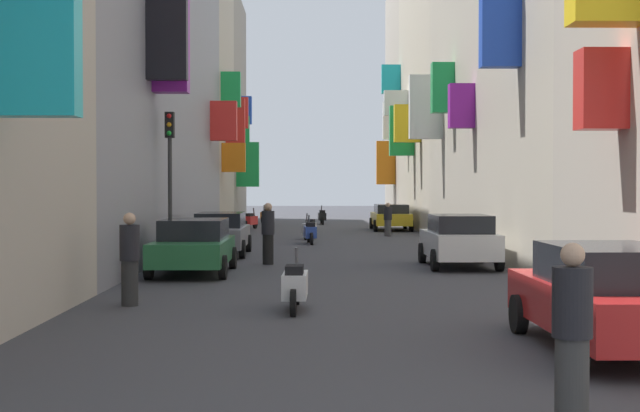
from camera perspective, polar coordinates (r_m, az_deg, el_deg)
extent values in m
plane|color=#38383D|center=(33.12, 0.20, -2.67)|extent=(140.00, 140.00, 0.00)
cube|color=#19B2BF|center=(12.58, -18.53, 12.48)|extent=(1.36, 0.45, 3.05)
cube|color=black|center=(24.86, -9.94, 11.61)|extent=(1.11, 0.39, 3.09)
cube|color=red|center=(40.27, -6.28, 5.52)|extent=(1.19, 0.62, 1.79)
cube|color=purple|center=(25.81, -9.68, 10.47)|extent=(1.01, 0.64, 2.89)
cube|color=#B2A899|center=(49.29, -9.59, 9.68)|extent=(6.00, 8.71, 19.00)
cube|color=red|center=(50.60, -5.27, 6.06)|extent=(1.01, 0.45, 1.77)
cube|color=green|center=(45.24, -5.82, 7.54)|extent=(1.00, 0.53, 1.78)
cube|color=red|center=(47.72, -5.52, 5.48)|extent=(1.02, 0.56, 2.48)
cube|color=orange|center=(45.26, -5.64, 3.16)|extent=(1.22, 0.40, 1.49)
cube|color=gray|center=(58.49, -8.13, 6.22)|extent=(6.00, 10.49, 14.67)
cube|color=green|center=(54.73, -5.03, 4.58)|extent=(0.79, 0.35, 2.44)
cube|color=green|center=(54.50, -4.72, 2.71)|extent=(1.39, 0.57, 2.76)
cube|color=blue|center=(58.83, -4.80, 6.22)|extent=(0.68, 0.52, 1.84)
cube|color=red|center=(16.32, 17.83, 7.22)|extent=(0.81, 0.61, 1.41)
cube|color=#BCB29E|center=(31.39, 15.30, 9.77)|extent=(6.00, 19.98, 13.88)
cube|color=white|center=(36.73, 6.90, 6.41)|extent=(1.38, 0.43, 2.64)
cube|color=green|center=(34.06, 7.98, 7.62)|extent=(0.85, 0.57, 1.91)
cube|color=purple|center=(29.93, 9.19, 6.44)|extent=(0.84, 0.50, 1.48)
cube|color=blue|center=(24.03, 11.65, 12.46)|extent=(1.04, 0.49, 3.07)
cube|color=#BCB29E|center=(47.78, 9.62, 7.12)|extent=(6.00, 13.85, 14.32)
cube|color=#19B2BF|center=(53.31, 4.65, 8.22)|extent=(1.14, 0.39, 1.74)
cube|color=white|center=(49.25, 4.97, 6.68)|extent=(1.33, 0.52, 1.40)
cube|color=yellow|center=(48.99, 5.37, 4.83)|extent=(0.66, 0.36, 2.13)
cube|color=yellow|center=(43.67, 5.70, 5.37)|extent=(1.31, 0.53, 1.86)
cube|color=green|center=(46.30, 5.34, 4.89)|extent=(1.29, 0.56, 2.61)
cube|color=#B2A899|center=(59.24, 7.58, 6.60)|extent=(6.00, 9.36, 15.57)
cube|color=green|center=(56.88, 4.41, 2.61)|extent=(0.84, 0.57, 2.08)
cube|color=white|center=(57.98, 4.43, 5.55)|extent=(0.64, 0.52, 2.45)
cube|color=orange|center=(55.98, 4.31, 2.82)|extent=(1.20, 0.53, 2.76)
cube|color=#B21E1E|center=(12.82, 18.06, -6.21)|extent=(1.70, 4.38, 0.64)
cube|color=black|center=(12.56, 18.40, -3.68)|extent=(1.50, 2.45, 0.54)
cylinder|color=black|center=(14.01, 12.80, -6.86)|extent=(0.18, 0.60, 0.60)
cylinder|color=black|center=(14.50, 19.39, -6.63)|extent=(0.18, 0.60, 0.60)
cylinder|color=black|center=(11.25, 16.30, -8.89)|extent=(0.18, 0.60, 0.60)
cube|color=white|center=(25.10, 9.03, -2.47)|extent=(1.74, 3.93, 0.69)
cube|color=black|center=(24.87, 9.11, -1.14)|extent=(1.53, 2.20, 0.49)
cylinder|color=black|center=(26.27, 6.67, -3.05)|extent=(0.18, 0.60, 0.60)
cylinder|color=black|center=(26.55, 10.40, -3.02)|extent=(0.18, 0.60, 0.60)
cylinder|color=black|center=(23.71, 7.48, -3.52)|extent=(0.18, 0.60, 0.60)
cylinder|color=black|center=(24.02, 11.60, -3.47)|extent=(0.18, 0.60, 0.60)
cube|color=gold|center=(45.76, 4.63, -0.83)|extent=(1.81, 4.34, 0.59)
cube|color=black|center=(45.52, 4.65, -0.18)|extent=(1.60, 2.43, 0.46)
cylinder|color=black|center=(47.12, 3.36, -1.13)|extent=(0.18, 0.60, 0.60)
cylinder|color=black|center=(47.28, 5.55, -1.13)|extent=(0.18, 0.60, 0.60)
cylinder|color=black|center=(44.26, 3.63, -1.29)|extent=(0.18, 0.60, 0.60)
cylinder|color=black|center=(44.44, 5.96, -1.28)|extent=(0.18, 0.60, 0.60)
cube|color=#236638|center=(23.07, -8.24, -2.91)|extent=(1.81, 4.35, 0.60)
cube|color=black|center=(23.25, -8.18, -1.50)|extent=(1.59, 2.44, 0.52)
cylinder|color=black|center=(21.57, -6.34, -3.99)|extent=(0.18, 0.60, 0.60)
cylinder|color=black|center=(21.82, -11.09, -3.94)|extent=(0.18, 0.60, 0.60)
cylinder|color=black|center=(24.42, -5.69, -3.37)|extent=(0.18, 0.60, 0.60)
cylinder|color=black|center=(24.64, -9.90, -3.34)|extent=(0.18, 0.60, 0.60)
cube|color=slate|center=(29.20, -6.51, -1.99)|extent=(1.68, 4.39, 0.63)
cube|color=black|center=(29.39, -6.47, -0.89)|extent=(1.48, 2.46, 0.47)
cylinder|color=black|center=(27.71, -5.08, -2.82)|extent=(0.18, 0.60, 0.60)
cylinder|color=black|center=(27.88, -8.53, -2.80)|extent=(0.18, 0.60, 0.60)
cylinder|color=black|center=(30.59, -4.68, -2.43)|extent=(0.18, 0.60, 0.60)
cylinder|color=black|center=(30.75, -7.80, -2.42)|extent=(0.18, 0.60, 0.60)
cube|color=#ADADB2|center=(38.00, -0.70, -1.46)|extent=(0.67, 1.27, 0.45)
cube|color=black|center=(38.21, -0.63, -0.99)|extent=(0.42, 0.61, 0.16)
cylinder|color=#4C4C51|center=(37.39, -0.88, -1.01)|extent=(0.11, 0.28, 0.68)
cylinder|color=black|center=(37.27, -0.92, -1.86)|extent=(0.19, 0.49, 0.48)
cylinder|color=black|center=(38.75, -0.48, -1.74)|extent=(0.19, 0.49, 0.48)
cube|color=#2D4CAD|center=(34.90, -0.66, -1.70)|extent=(0.54, 1.23, 0.45)
cube|color=black|center=(34.66, -0.62, -1.22)|extent=(0.36, 0.58, 0.16)
cylinder|color=#4C4C51|center=(35.48, -0.74, -1.13)|extent=(0.08, 0.28, 0.68)
cylinder|color=black|center=(35.66, -0.76, -2.00)|extent=(0.14, 0.49, 0.48)
cylinder|color=black|center=(34.17, -0.55, -2.14)|extent=(0.14, 0.49, 0.48)
cube|color=red|center=(47.01, -4.55, -0.94)|extent=(0.76, 1.14, 0.45)
cube|color=black|center=(46.81, -4.65, -0.58)|extent=(0.48, 0.63, 0.16)
cylinder|color=#4C4C51|center=(47.48, -4.31, -0.53)|extent=(0.15, 0.28, 0.68)
cylinder|color=black|center=(47.63, -4.25, -1.18)|extent=(0.25, 0.49, 0.48)
cylinder|color=black|center=(46.41, -4.87, -1.25)|extent=(0.25, 0.49, 0.48)
cube|color=orange|center=(54.94, -3.50, -0.62)|extent=(0.75, 1.26, 0.45)
cube|color=black|center=(55.14, -3.42, -0.30)|extent=(0.46, 0.63, 0.16)
cylinder|color=#4C4C51|center=(54.36, -3.70, -0.30)|extent=(0.13, 0.28, 0.68)
cylinder|color=black|center=(54.24, -3.75, -0.88)|extent=(0.23, 0.49, 0.48)
cylinder|color=black|center=(55.65, -3.25, -0.83)|extent=(0.23, 0.49, 0.48)
cube|color=black|center=(52.98, 0.14, -0.69)|extent=(0.50, 1.17, 0.45)
cube|color=black|center=(52.76, 0.15, -0.36)|extent=(0.35, 0.58, 0.16)
cylinder|color=#4C4C51|center=(53.55, 0.09, -0.32)|extent=(0.07, 0.28, 0.68)
cylinder|color=black|center=(53.71, 0.08, -0.90)|extent=(0.12, 0.48, 0.48)
cylinder|color=black|center=(52.27, 0.19, -0.96)|extent=(0.12, 0.48, 0.48)
cube|color=silver|center=(16.14, -1.64, -5.17)|extent=(0.48, 1.22, 0.45)
cube|color=black|center=(15.89, -1.67, -4.16)|extent=(0.34, 0.57, 0.16)
cylinder|color=#4C4C51|center=(16.71, -1.54, -3.83)|extent=(0.07, 0.28, 0.68)
cylinder|color=black|center=(16.92, -1.52, -5.64)|extent=(0.11, 0.48, 0.48)
cylinder|color=black|center=(15.42, -1.76, -6.31)|extent=(0.11, 0.48, 0.48)
cylinder|color=#292929|center=(17.13, -12.27, -4.94)|extent=(0.34, 0.34, 0.86)
cylinder|color=black|center=(17.06, -12.29, -2.35)|extent=(0.41, 0.41, 0.68)
sphere|color=tan|center=(17.04, -12.29, -0.82)|extent=(0.23, 0.23, 0.23)
cylinder|color=#3F3F3F|center=(40.23, 4.44, -1.44)|extent=(0.43, 0.43, 0.75)
cylinder|color=black|center=(40.20, 4.44, -0.49)|extent=(0.51, 0.51, 0.59)
sphere|color=tan|center=(40.19, 4.44, 0.07)|extent=(0.20, 0.20, 0.20)
cylinder|color=#373737|center=(8.78, 16.07, -10.95)|extent=(0.44, 0.44, 0.85)
cylinder|color=black|center=(8.66, 16.10, -6.04)|extent=(0.53, 0.53, 0.67)
sphere|color=tan|center=(8.61, 16.12, -3.07)|extent=(0.23, 0.23, 0.23)
cylinder|color=black|center=(25.67, -3.40, -2.84)|extent=(0.38, 0.38, 0.87)
cylinder|color=black|center=(25.63, -3.40, -1.10)|extent=(0.45, 0.45, 0.69)
sphere|color=tan|center=(25.61, -3.40, -0.06)|extent=(0.24, 0.24, 0.24)
cylinder|color=#2D2D2D|center=(25.91, -9.73, 0.31)|extent=(0.12, 0.12, 3.70)
cube|color=black|center=(25.97, -9.75, 5.22)|extent=(0.26, 0.26, 0.75)
sphere|color=red|center=(25.85, -9.80, 5.79)|extent=(0.14, 0.14, 0.14)
sphere|color=orange|center=(25.83, -9.80, 5.24)|extent=(0.14, 0.14, 0.14)
sphere|color=green|center=(25.81, -9.80, 4.69)|extent=(0.14, 0.14, 0.14)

